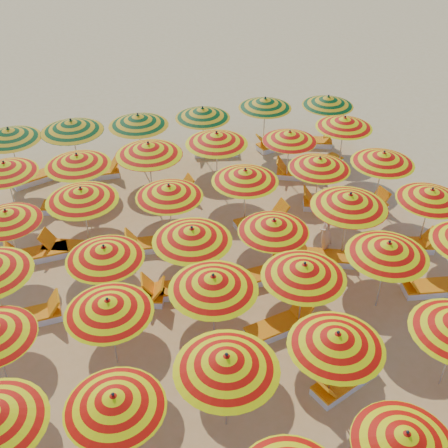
{
  "coord_description": "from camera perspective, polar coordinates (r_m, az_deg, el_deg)",
  "views": [
    {
      "loc": [
        -3.42,
        -11.48,
        10.65
      ],
      "look_at": [
        0.0,
        0.5,
        1.6
      ],
      "focal_mm": 45.0,
      "sensor_mm": 36.0,
      "label": 1
    }
  ],
  "objects": [
    {
      "name": "lounger_10",
      "position": [
        15.57,
        -19.16,
        -8.94
      ],
      "size": [
        1.77,
        0.69,
        0.69
      ],
      "rotation": [
        0.0,
        0.0,
        0.06
      ],
      "color": "white",
      "rests_on": "ground"
    },
    {
      "name": "lounger_8",
      "position": [
        14.59,
        5.64,
        -10.26
      ],
      "size": [
        1.81,
        0.91,
        0.69
      ],
      "rotation": [
        0.0,
        0.0,
        0.2
      ],
      "color": "white",
      "rests_on": "ground"
    },
    {
      "name": "umbrella_19",
      "position": [
        14.31,
        -12.06,
        -2.85
      ],
      "size": [
        2.51,
        2.51,
        2.11
      ],
      "color": "silver",
      "rests_on": "ground"
    },
    {
      "name": "lounger_23",
      "position": [
        19.37,
        -5.53,
        2.99
      ],
      "size": [
        1.79,
        0.8,
        0.69
      ],
      "rotation": [
        0.0,
        0.0,
        0.13
      ],
      "color": "white",
      "rests_on": "ground"
    },
    {
      "name": "umbrella_30",
      "position": [
        18.72,
        -21.38,
        5.35
      ],
      "size": [
        2.31,
        2.31,
        2.11
      ],
      "color": "silver",
      "rests_on": "ground"
    },
    {
      "name": "umbrella_22",
      "position": [
        15.96,
        12.66,
        2.35
      ],
      "size": [
        2.62,
        2.62,
        2.32
      ],
      "color": "silver",
      "rests_on": "ground"
    },
    {
      "name": "lounger_12",
      "position": [
        15.54,
        -5.24,
        -6.67
      ],
      "size": [
        1.78,
        0.75,
        0.69
      ],
      "rotation": [
        0.0,
        0.0,
        3.04
      ],
      "color": "white",
      "rests_on": "ground"
    },
    {
      "name": "ground",
      "position": [
        16.03,
        0.49,
        -5.65
      ],
      "size": [
        120.0,
        120.0,
        0.0
      ],
      "primitive_type": "plane",
      "color": "tan",
      "rests_on": "ground"
    },
    {
      "name": "lounger_15",
      "position": [
        17.87,
        17.98,
        -2.03
      ],
      "size": [
        1.83,
        1.07,
        0.69
      ],
      "rotation": [
        0.0,
        0.0,
        -0.3
      ],
      "color": "white",
      "rests_on": "ground"
    },
    {
      "name": "umbrella_28",
      "position": [
        17.97,
        9.68,
        6.11
      ],
      "size": [
        2.24,
        2.24,
        2.1
      ],
      "color": "silver",
      "rests_on": "ground"
    },
    {
      "name": "lounger_25",
      "position": [
        21.35,
        9.88,
        5.98
      ],
      "size": [
        1.82,
        1.22,
        0.69
      ],
      "rotation": [
        0.0,
        0.0,
        3.55
      ],
      "color": "white",
      "rests_on": "ground"
    },
    {
      "name": "lounger_13",
      "position": [
        15.89,
        3.13,
        -5.42
      ],
      "size": [
        1.78,
        0.74,
        0.69
      ],
      "rotation": [
        0.0,
        0.0,
        0.09
      ],
      "color": "white",
      "rests_on": "ground"
    },
    {
      "name": "umbrella_39",
      "position": [
        20.92,
        -2.2,
        11.23
      ],
      "size": [
        2.34,
        2.34,
        2.15
      ],
      "color": "silver",
      "rests_on": "ground"
    },
    {
      "name": "umbrella_35",
      "position": [
        20.64,
        12.14,
        10.07
      ],
      "size": [
        2.53,
        2.53,
        2.15
      ],
      "color": "silver",
      "rests_on": "ground"
    },
    {
      "name": "lounger_20",
      "position": [
        19.12,
        10.46,
        2.01
      ],
      "size": [
        1.83,
        1.13,
        0.69
      ],
      "rotation": [
        0.0,
        0.0,
        2.8
      ],
      "color": "white",
      "rests_on": "ground"
    },
    {
      "name": "umbrella_26",
      "position": [
        16.39,
        -5.61,
        3.36
      ],
      "size": [
        2.12,
        2.12,
        2.11
      ],
      "color": "silver",
      "rests_on": "ground"
    },
    {
      "name": "umbrella_40",
      "position": [
        21.77,
        4.2,
        12.17
      ],
      "size": [
        2.62,
        2.62,
        2.15
      ],
      "color": "silver",
      "rests_on": "ground"
    },
    {
      "name": "umbrella_31",
      "position": [
        18.29,
        -14.69,
        6.31
      ],
      "size": [
        2.51,
        2.51,
        2.2
      ],
      "color": "silver",
      "rests_on": "ground"
    },
    {
      "name": "lounger_11",
      "position": [
        15.47,
        -9.1,
        -7.32
      ],
      "size": [
        1.83,
        1.09,
        0.69
      ],
      "rotation": [
        0.0,
        0.0,
        -0.31
      ],
      "color": "white",
      "rests_on": "ground"
    },
    {
      "name": "umbrella_7",
      "position": [
        11.15,
        -11.1,
        -17.27
      ],
      "size": [
        2.22,
        2.22,
        2.08
      ],
      "color": "silver",
      "rests_on": "ground"
    },
    {
      "name": "umbrella_25",
      "position": [
        16.49,
        -14.29,
        2.94
      ],
      "size": [
        2.28,
        2.28,
        2.22
      ],
      "color": "silver",
      "rests_on": "ground"
    },
    {
      "name": "umbrella_9",
      "position": [
        12.03,
        11.41,
        -11.46
      ],
      "size": [
        2.67,
        2.67,
        2.18
      ],
      "color": "silver",
      "rests_on": "ground"
    },
    {
      "name": "lounger_24",
      "position": [
        20.65,
        7.62,
        5.09
      ],
      "size": [
        1.82,
        1.23,
        0.69
      ],
      "rotation": [
        0.0,
        0.0,
        2.73
      ],
      "color": "white",
      "rests_on": "ground"
    },
    {
      "name": "umbrella_16",
      "position": [
        14.54,
        16.34,
        -2.44
      ],
      "size": [
        2.72,
        2.72,
        2.22
      ],
      "color": "silver",
      "rests_on": "ground"
    },
    {
      "name": "lounger_9",
      "position": [
        16.58,
        20.41,
        -6.07
      ],
      "size": [
        1.81,
        0.86,
        0.69
      ],
      "rotation": [
        0.0,
        0.0,
        2.97
      ],
      "color": "white",
      "rests_on": "ground"
    },
    {
      "name": "umbrella_23",
      "position": [
        17.25,
        20.31,
        2.81
      ],
      "size": [
        2.17,
        2.17,
        2.09
      ],
      "color": "silver",
      "rests_on": "ground"
    },
    {
      "name": "umbrella_20",
      "position": [
        14.45,
        -3.28,
        -1.07
      ],
      "size": [
        2.68,
        2.68,
        2.22
      ],
      "color": "silver",
      "rests_on": "ground"
    },
    {
      "name": "lounger_30",
      "position": [
        22.91,
        8.85,
        8.27
      ],
      "size": [
        1.83,
        1.15,
        0.69
      ],
      "rotation": [
        0.0,
        0.0,
        -0.36
      ],
      "color": "white",
      "rests_on": "ground"
    },
    {
      "name": "umbrella_8",
      "position": [
        11.3,
        0.26,
        -13.89
      ],
      "size": [
        2.34,
        2.34,
        2.28
      ],
      "color": "silver",
      "rests_on": "ground"
    },
    {
      "name": "lounger_16",
      "position": [
        17.54,
        -18.49,
        -2.95
      ],
      "size": [
        1.77,
        0.69,
        0.69
      ],
      "rotation": [
        0.0,
        0.0,
        3.21
      ],
      "color": "white",
      "rests_on": "ground"
    },
    {
      "name": "lounger_21",
      "position": [
        19.13,
        14.02,
        1.51
      ],
      "size": [
        1.81,
        0.88,
        0.69
      ],
      "rotation": [
        0.0,
        0.0,
        0.18
      ],
      "color": "white",
      "rests_on": "ground"
    },
    {
      "name": "lounger_22",
      "position": [
        19.35,
        -15.4,
        1.69
      ],
      "size": [
        1.82,
        1.02,
        0.69
      ],
      "rotation": [
        0.0,
        0.0,
        -0.27
      ],
      "color": "white",
      "rests_on": "ground"
    },
    {
      "name": "umbrella_37",
      "position": [
        20.32,
        -15.24,
        9.61
      ],
      "size": [
        2.53,
        2.53,
        2.31
      ],
      "color": "silver",
      "rests_on": "ground"
    },
    {
      "name": "umbrella_29",
      "position": [
        18.62,
        15.89,
        6.49
      ],
      "size": [
        2.14,
        2.14,
        2.15
      ],
      "color": "silver",
      "rests_on": "ground"
    },
    {
      "name": "umbrella_33",
      "position": [
        18.94,
        -0.76,
        8.72
      ],
      "size": [
        2.69,
        2.69,
        2.24
      ],
      "color": "silver",
      "rests_on": "ground"
    },
    {
      "name": "umbrella_27",
      "position": [
        16.96,
        2.16,
        4.97
      ],
      "size": [
        2.09,
        2.09,
        2.17
      ],
      "color": "silver",
      "rests_on": "ground"
    },
    {
      "name": "lounger_29",
      "position": [
        22.54,
        5.37,
        8.07
      ],
      "size": [
        1.82,
        0.95,
        0.69
      ],
      "rotation": [
        0.0,
        0.0,
        3.37
      ],
      "color": "white",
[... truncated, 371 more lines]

